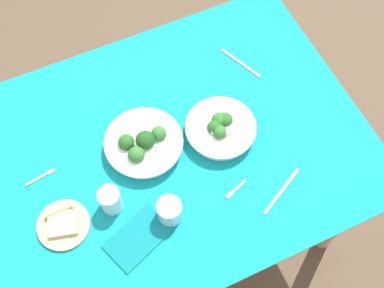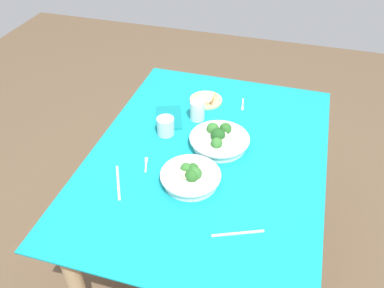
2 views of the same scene
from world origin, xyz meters
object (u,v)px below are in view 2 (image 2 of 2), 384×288
object	(u,v)px
water_glass_center	(197,110)
fork_by_near_bowl	(243,105)
napkin_folded_upper	(169,117)
broccoli_bowl_near	(219,140)
broccoli_bowl_far	(191,177)
bread_side_plate	(206,100)
table_knife_left	(238,233)
fork_by_far_bowl	(146,164)
water_glass_side	(166,126)
table_knife_right	(118,182)

from	to	relation	value
water_glass_center	fork_by_near_bowl	size ratio (longest dim) A/B	0.92
napkin_folded_upper	water_glass_center	bearing A→B (deg)	-76.01
broccoli_bowl_near	broccoli_bowl_far	bearing A→B (deg)	168.30
broccoli_bowl_far	fork_by_near_bowl	world-z (taller)	broccoli_bowl_far
bread_side_plate	table_knife_left	distance (m)	0.90
broccoli_bowl_near	fork_by_far_bowl	distance (m)	0.36
water_glass_center	water_glass_side	size ratio (longest dim) A/B	1.15
fork_by_near_bowl	napkin_folded_upper	world-z (taller)	napkin_folded_upper
water_glass_side	fork_by_near_bowl	xyz separation A→B (m)	(0.35, -0.31, -0.04)
broccoli_bowl_far	water_glass_center	size ratio (longest dim) A/B	2.51
napkin_folded_upper	fork_by_near_bowl	bearing A→B (deg)	-56.91
broccoli_bowl_far	bread_side_plate	xyz separation A→B (m)	(0.62, 0.10, -0.02)
fork_by_far_bowl	bread_side_plate	bearing A→B (deg)	-31.31
broccoli_bowl_far	fork_by_near_bowl	distance (m)	0.65
broccoli_bowl_near	table_knife_right	distance (m)	0.50
broccoli_bowl_far	broccoli_bowl_near	world-z (taller)	broccoli_bowl_near
broccoli_bowl_near	water_glass_center	world-z (taller)	water_glass_center
water_glass_side	fork_by_far_bowl	distance (m)	0.24
fork_by_near_bowl	table_knife_left	bearing A→B (deg)	1.29
water_glass_center	napkin_folded_upper	xyz separation A→B (m)	(-0.04, 0.14, -0.05)
broccoli_bowl_far	table_knife_right	xyz separation A→B (m)	(-0.09, 0.29, -0.03)
fork_by_far_bowl	broccoli_bowl_far	bearing A→B (deg)	-121.90
broccoli_bowl_far	table_knife_right	world-z (taller)	broccoli_bowl_far
water_glass_center	fork_by_near_bowl	distance (m)	0.28
water_glass_side	table_knife_right	world-z (taller)	water_glass_side
table_knife_left	table_knife_right	bearing A→B (deg)	-35.79
water_glass_center	fork_by_far_bowl	world-z (taller)	water_glass_center
broccoli_bowl_near	table_knife_left	world-z (taller)	broccoli_bowl_near
water_glass_center	table_knife_right	size ratio (longest dim) A/B	0.49
bread_side_plate	water_glass_center	xyz separation A→B (m)	(-0.17, 0.00, 0.04)
broccoli_bowl_far	broccoli_bowl_near	size ratio (longest dim) A/B	0.91
table_knife_left	table_knife_right	world-z (taller)	same
bread_side_plate	fork_by_far_bowl	size ratio (longest dim) A/B	1.86
water_glass_side	table_knife_left	bearing A→B (deg)	-137.62
water_glass_side	fork_by_near_bowl	size ratio (longest dim) A/B	0.80
fork_by_far_bowl	table_knife_left	size ratio (longest dim) A/B	0.48
water_glass_center	table_knife_right	xyz separation A→B (m)	(-0.54, 0.19, -0.05)
bread_side_plate	fork_by_near_bowl	distance (m)	0.20
table_knife_left	water_glass_center	bearing A→B (deg)	-85.71
fork_by_far_bowl	broccoli_bowl_near	bearing A→B (deg)	-70.52
fork_by_far_bowl	napkin_folded_upper	world-z (taller)	napkin_folded_upper
table_knife_right	table_knife_left	bearing A→B (deg)	50.03
broccoli_bowl_far	table_knife_left	distance (m)	0.32
table_knife_left	napkin_folded_upper	world-z (taller)	napkin_folded_upper
broccoli_bowl_near	table_knife_left	bearing A→B (deg)	-158.80
bread_side_plate	napkin_folded_upper	world-z (taller)	bread_side_plate
broccoli_bowl_far	table_knife_left	xyz separation A→B (m)	(-0.21, -0.24, -0.03)
fork_by_near_bowl	table_knife_left	world-z (taller)	same
water_glass_side	napkin_folded_upper	distance (m)	0.14
broccoli_bowl_far	table_knife_left	world-z (taller)	broccoli_bowl_far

